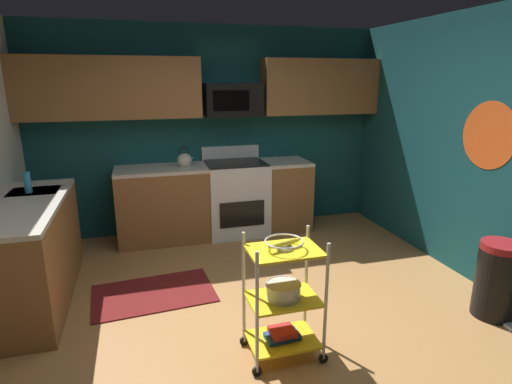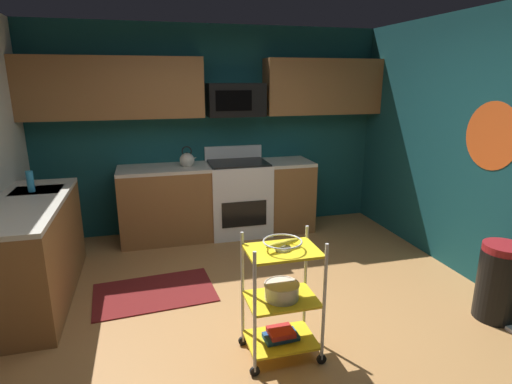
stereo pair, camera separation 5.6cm
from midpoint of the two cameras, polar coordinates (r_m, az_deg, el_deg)
The scene contains 16 objects.
floor at distance 3.63m, azimuth 0.75°, elevation -17.66°, with size 4.40×4.80×0.04m, color #A87542.
wall_back at distance 5.45m, azimuth -6.63°, elevation 8.36°, with size 4.52×0.06×2.60m, color #14474C.
wall_right at distance 4.31m, azimuth 30.63°, elevation 4.45°, with size 0.06×4.80×2.60m, color #14474C.
wall_flower_decal at distance 4.38m, azimuth 29.06°, elevation 6.81°, with size 0.63×0.63×0.00m, color #E5591E.
counter_run at distance 4.76m, azimuth -14.24°, elevation -3.38°, with size 3.42×2.33×0.92m.
oven_range at distance 5.35m, azimuth -3.08°, elevation -0.69°, with size 0.76×0.65×1.10m.
upper_cabinets at distance 5.21m, azimuth -7.09°, elevation 14.09°, with size 4.40×0.33×0.70m.
microwave at distance 5.25m, azimuth -3.54°, elevation 12.54°, with size 0.70×0.39×0.40m.
rolling_cart at distance 3.03m, azimuth 3.25°, elevation -14.46°, with size 0.56×0.37×0.91m.
fruit_bowl at distance 2.84m, azimuth 3.38°, elevation -7.01°, with size 0.27×0.27×0.07m.
mixing_bowl_large at distance 3.00m, azimuth 3.23°, elevation -13.34°, with size 0.25×0.25×0.11m.
book_stack at distance 3.18m, azimuth 3.17°, elevation -18.93°, with size 0.26×0.16×0.07m.
kettle at distance 5.13m, azimuth -10.10°, elevation 4.34°, with size 0.21×0.18×0.26m.
dish_soap_bottle at distance 4.43m, azimuth -29.26°, elevation 1.17°, with size 0.06×0.06×0.20m, color #2D8CBF.
trash_can at distance 4.06m, azimuth 29.91°, elevation -10.47°, with size 0.34×0.42×0.66m.
floor_rug at distance 4.13m, azimuth -14.27°, elevation -13.37°, with size 1.10×0.70×0.01m, color maroon.
Camera 1 is at (-0.91, -2.90, 1.96)m, focal length 29.06 mm.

